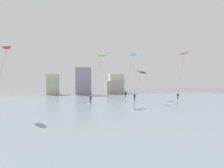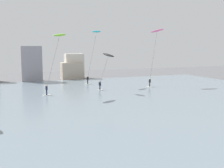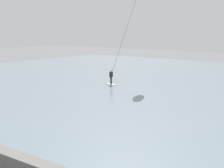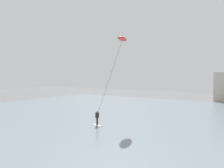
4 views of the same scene
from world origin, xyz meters
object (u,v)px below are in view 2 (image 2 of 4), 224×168
kitesurfer_pink (156,36)px  kitesurfer_cyan (95,38)px  kitesurfer_lime (58,42)px  kitesurfer_black (107,59)px

kitesurfer_pink → kitesurfer_cyan: 12.08m
kitesurfer_pink → kitesurfer_lime: (-20.36, -4.60, -1.37)m
kitesurfer_black → kitesurfer_lime: kitesurfer_lime is taller
kitesurfer_black → kitesurfer_pink: (11.96, 4.08, 4.16)m
kitesurfer_cyan → kitesurfer_black: bearing=-95.4°
kitesurfer_pink → kitesurfer_lime: bearing=-167.3°
kitesurfer_pink → kitesurfer_cyan: (-11.14, 4.65, -0.48)m
kitesurfer_black → kitesurfer_pink: 13.30m
kitesurfer_cyan → kitesurfer_lime: bearing=-134.9°
kitesurfer_cyan → kitesurfer_lime: kitesurfer_cyan is taller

